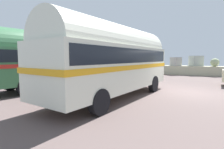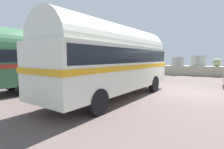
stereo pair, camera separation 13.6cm
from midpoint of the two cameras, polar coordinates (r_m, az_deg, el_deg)
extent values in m
cube|color=#5B4B49|center=(11.18, 23.55, -5.52)|extent=(32.00, 26.00, 0.02)
cube|color=#B7B395|center=(22.83, 25.33, 1.17)|extent=(31.36, 1.80, 1.10)
sphere|color=#A5AC94|center=(26.91, -4.99, 4.64)|extent=(1.15, 1.15, 1.15)
cube|color=tan|center=(25.77, 0.52, 4.81)|extent=(1.61, 1.68, 1.31)
cube|color=#BFA4A7|center=(24.38, 7.53, 4.45)|extent=(1.44, 1.41, 1.08)
sphere|color=#A9B586|center=(23.58, 13.36, 4.00)|extent=(0.82, 0.82, 0.82)
cube|color=#A7A59E|center=(22.80, 20.14, 4.05)|extent=(1.42, 1.43, 1.04)
cube|color=#A6ADA3|center=(23.24, 25.80, 4.08)|extent=(1.71, 1.73, 1.22)
sphere|color=#A6B586|center=(22.47, 30.67, 3.44)|extent=(0.91, 0.91, 0.91)
cylinder|color=black|center=(11.66, 3.01, -2.18)|extent=(0.41, 0.99, 0.96)
cylinder|color=black|center=(10.69, 13.17, -3.02)|extent=(0.41, 0.99, 0.96)
cylinder|color=black|center=(7.77, -17.60, -6.31)|extent=(0.41, 0.99, 0.96)
cylinder|color=black|center=(6.22, -4.82, -9.00)|extent=(0.41, 0.99, 0.96)
cube|color=silver|center=(8.78, 0.31, 2.35)|extent=(3.50, 8.65, 2.10)
cylinder|color=silver|center=(8.79, 0.32, 9.20)|extent=(3.26, 8.29, 2.20)
cube|color=orange|center=(8.78, 0.31, 2.69)|extent=(3.56, 8.73, 0.20)
cube|color=black|center=(8.77, 0.32, 6.12)|extent=(3.49, 8.32, 0.64)
cube|color=silver|center=(12.61, 11.28, -0.77)|extent=(2.28, 0.46, 0.28)
cylinder|color=black|center=(15.17, -12.20, -0.53)|extent=(0.48, 1.00, 0.96)
cylinder|color=black|center=(13.53, -6.33, -1.15)|extent=(0.48, 1.00, 0.96)
cylinder|color=black|center=(12.61, -30.99, -2.38)|extent=(0.48, 1.00, 0.96)
cylinder|color=black|center=(10.58, -26.88, -3.56)|extent=(0.48, 1.00, 0.96)
cube|color=#3A7047|center=(12.68, -18.36, 3.03)|extent=(4.13, 8.72, 2.10)
cylinder|color=#3A7047|center=(12.69, -18.50, 7.78)|extent=(3.86, 8.35, 2.20)
cube|color=red|center=(12.68, -18.37, 3.27)|extent=(4.20, 8.81, 0.20)
cube|color=black|center=(12.67, -18.44, 5.64)|extent=(4.09, 8.40, 0.64)
cube|color=silver|center=(15.46, -4.82, 0.45)|extent=(2.26, 0.64, 0.28)
camera|label=1|loc=(0.07, -90.41, -0.04)|focal=27.71mm
camera|label=2|loc=(0.07, 89.59, 0.04)|focal=27.71mm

